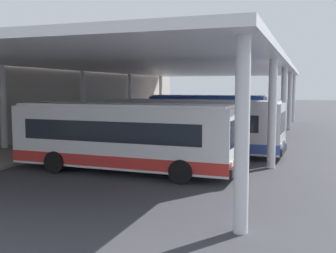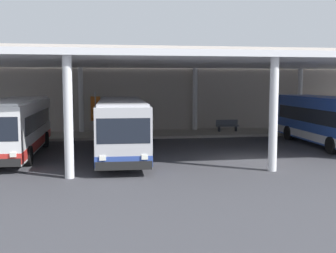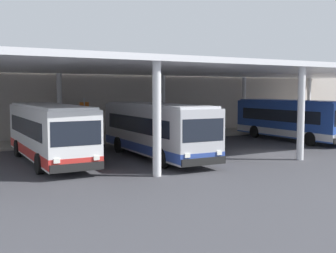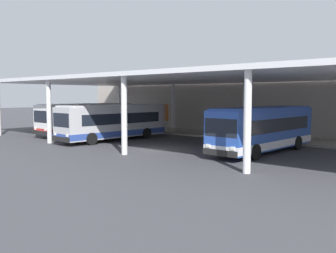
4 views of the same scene
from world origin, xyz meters
name	(u,v)px [view 2 (image 2 of 4)]	position (x,y,z in m)	size (l,w,h in m)	color
ground_plane	(253,161)	(0.00, 0.00, 0.00)	(200.00, 200.00, 0.00)	#3D3D42
platform_kerb	(200,133)	(0.00, 11.75, 0.09)	(42.00, 4.50, 0.18)	gray
station_building_facade	(191,89)	(0.00, 15.00, 3.55)	(48.00, 1.60, 7.11)	#ADA399
canopy_shelter	(224,64)	(0.00, 5.50, 5.29)	(40.00, 17.00, 5.55)	silver
bus_nearest_bay	(16,126)	(-12.55, 3.86, 1.66)	(2.88, 10.58, 3.17)	white
bus_second_bay	(121,127)	(-6.72, 2.31, 1.66)	(3.01, 10.62, 3.17)	#B7B7BC
bus_middle_bay	(324,120)	(6.57, 4.59, 1.66)	(2.96, 10.61, 3.17)	#284CA8
bench_waiting	(227,125)	(2.27, 11.82, 0.66)	(1.80, 0.45, 0.92)	#4C515B
banner_sign	(96,111)	(-8.12, 10.94, 1.98)	(0.70, 0.12, 3.20)	#B2B2B7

